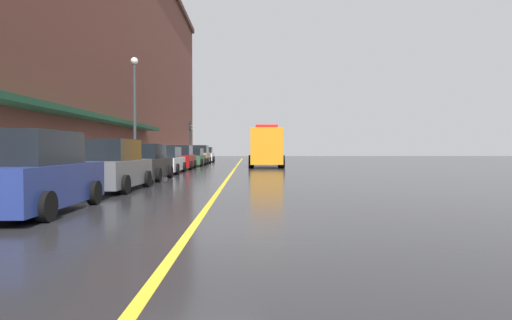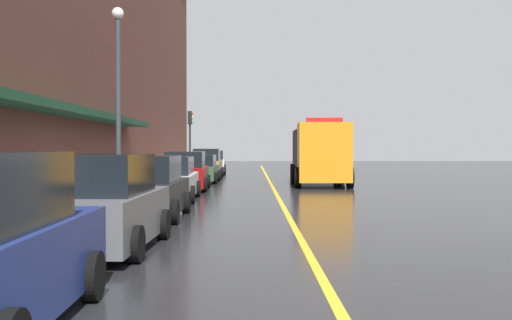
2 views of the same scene
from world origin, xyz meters
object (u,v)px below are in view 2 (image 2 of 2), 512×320
(parked_car_1, at_px, (100,206))
(parking_meter_1, at_px, (104,178))
(parked_car_4, at_px, (186,172))
(parked_car_7, at_px, (211,163))
(parked_car_2, at_px, (146,189))
(street_lamp_left, at_px, (118,81))
(parking_meter_2, at_px, (145,169))
(parked_car_6, at_px, (207,164))
(utility_truck, at_px, (319,154))
(parking_meter_0, at_px, (85,182))
(parked_car_5, at_px, (200,169))
(traffic_light_near, at_px, (190,130))
(parked_car_3, at_px, (170,180))

(parked_car_1, relative_size, parking_meter_1, 3.23)
(parked_car_4, height_order, parked_car_7, parked_car_4)
(parked_car_2, relative_size, street_lamp_left, 0.62)
(parked_car_1, xyz_separation_m, parking_meter_2, (-1.44, 13.06, 0.21))
(parked_car_6, xyz_separation_m, street_lamp_left, (-2.10, -16.30, 3.54))
(parked_car_1, height_order, parking_meter_1, parked_car_1)
(utility_truck, bearing_deg, parked_car_6, -135.78)
(parking_meter_0, distance_m, parking_meter_1, 1.97)
(parked_car_5, relative_size, parking_meter_0, 3.14)
(utility_truck, height_order, traffic_light_near, traffic_light_near)
(parked_car_2, bearing_deg, parking_meter_1, 51.47)
(parked_car_2, xyz_separation_m, parking_meter_1, (-1.44, 1.17, 0.25))
(parked_car_3, xyz_separation_m, parked_car_6, (0.15, 16.56, 0.10))
(parked_car_6, bearing_deg, parking_meter_2, 173.45)
(parked_car_5, xyz_separation_m, parking_meter_2, (-1.49, -8.97, 0.33))
(parking_meter_0, height_order, parking_meter_1, same)
(parked_car_2, height_order, parked_car_3, parked_car_2)
(parked_car_1, relative_size, street_lamp_left, 0.62)
(parked_car_6, height_order, parking_meter_1, parked_car_6)
(parked_car_5, bearing_deg, parked_car_2, -179.18)
(parked_car_2, bearing_deg, traffic_light_near, 3.77)
(parked_car_1, bearing_deg, parked_car_5, 1.89)
(parking_meter_0, distance_m, street_lamp_left, 7.50)
(parking_meter_1, distance_m, street_lamp_left, 5.81)
(utility_truck, bearing_deg, parking_meter_0, -24.45)
(parked_car_1, bearing_deg, parked_car_6, 1.92)
(parked_car_3, height_order, traffic_light_near, traffic_light_near)
(parked_car_2, bearing_deg, utility_truck, -22.14)
(parked_car_2, distance_m, parking_meter_1, 1.87)
(parked_car_3, relative_size, parking_meter_2, 3.60)
(parked_car_3, height_order, parking_meter_2, parked_car_3)
(parking_meter_0, relative_size, traffic_light_near, 0.31)
(parked_car_2, xyz_separation_m, parked_car_7, (-0.05, 28.01, -0.01))
(parked_car_1, bearing_deg, parking_meter_0, 20.60)
(parked_car_3, xyz_separation_m, parked_car_7, (0.04, 22.38, 0.04))
(parked_car_1, bearing_deg, parked_car_3, 2.53)
(parked_car_6, relative_size, parked_car_7, 1.02)
(parked_car_3, bearing_deg, parked_car_2, 179.82)
(utility_truck, bearing_deg, street_lamp_left, -40.45)
(parked_car_6, distance_m, parking_meter_1, 21.08)
(parked_car_5, height_order, parking_meter_2, parked_car_5)
(parked_car_5, relative_size, utility_truck, 0.52)
(parked_car_5, bearing_deg, parked_car_6, 1.00)
(parked_car_7, xyz_separation_m, parking_meter_1, (-1.38, -26.84, 0.26))
(parked_car_7, bearing_deg, traffic_light_near, 148.53)
(parked_car_1, xyz_separation_m, parking_meter_0, (-1.44, 4.28, 0.21))
(parked_car_3, distance_m, utility_truck, 11.66)
(parked_car_3, distance_m, parked_car_6, 16.56)
(parked_car_1, xyz_separation_m, parked_car_4, (-0.10, 16.08, -0.03))
(parked_car_3, bearing_deg, parking_meter_0, 167.09)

